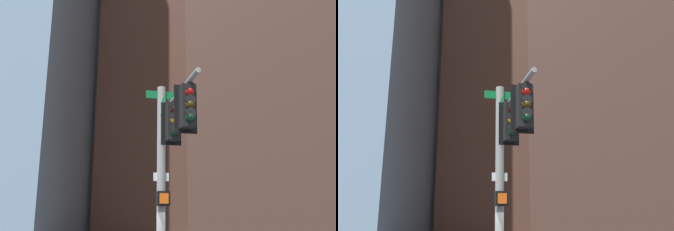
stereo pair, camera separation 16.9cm
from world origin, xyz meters
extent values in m
cylinder|color=gray|center=(0.44, -0.32, 3.11)|extent=(0.25, 0.25, 6.23)
cylinder|color=gray|center=(2.26, 0.21, 5.33)|extent=(3.67, 1.16, 0.12)
cylinder|color=gray|center=(1.09, -0.13, 4.88)|extent=(1.02, 0.37, 0.75)
cube|color=#0F6B33|center=(0.44, -0.32, 5.98)|extent=(0.29, 0.93, 0.24)
cube|color=#0F6B33|center=(0.44, -0.32, 5.68)|extent=(1.03, 0.32, 0.24)
cube|color=white|center=(0.44, -0.32, 3.50)|extent=(0.15, 0.44, 0.24)
cube|color=black|center=(1.84, 0.09, 4.77)|extent=(0.42, 0.42, 1.00)
cube|color=black|center=(1.65, 0.03, 4.77)|extent=(0.19, 0.53, 1.16)
sphere|color=#470A07|center=(2.03, 0.14, 5.07)|extent=(0.20, 0.20, 0.20)
cylinder|color=black|center=(2.10, 0.16, 5.16)|extent=(0.10, 0.23, 0.23)
sphere|color=#F29E0C|center=(2.03, 0.14, 4.77)|extent=(0.20, 0.20, 0.20)
cylinder|color=black|center=(2.10, 0.16, 4.86)|extent=(0.10, 0.23, 0.23)
sphere|color=#0A3819|center=(2.03, 0.14, 4.47)|extent=(0.20, 0.20, 0.20)
cylinder|color=black|center=(2.10, 0.16, 4.56)|extent=(0.10, 0.23, 0.23)
cube|color=black|center=(3.24, 0.49, 4.77)|extent=(0.42, 0.42, 1.00)
cube|color=black|center=(3.05, 0.44, 4.77)|extent=(0.19, 0.53, 1.16)
sphere|color=red|center=(3.43, 0.55, 5.07)|extent=(0.20, 0.20, 0.20)
cylinder|color=black|center=(3.49, 0.56, 5.16)|extent=(0.10, 0.23, 0.23)
sphere|color=#4C330A|center=(3.43, 0.55, 4.77)|extent=(0.20, 0.20, 0.20)
cylinder|color=black|center=(3.49, 0.56, 4.86)|extent=(0.10, 0.23, 0.23)
sphere|color=#0A3819|center=(3.43, 0.55, 4.47)|extent=(0.20, 0.20, 0.20)
cylinder|color=black|center=(3.49, 0.56, 4.56)|extent=(0.10, 0.23, 0.23)
cube|color=black|center=(0.70, -0.24, 2.87)|extent=(0.34, 0.42, 0.40)
cube|color=#EA5914|center=(0.83, -0.20, 2.87)|extent=(0.09, 0.25, 0.28)
cube|color=#4C3328|center=(-36.11, 7.86, 29.73)|extent=(27.01, 15.22, 59.47)
cube|color=#845B47|center=(-39.40, 20.50, 22.96)|extent=(21.95, 18.88, 45.93)
cube|color=brown|center=(-54.10, -4.77, 27.07)|extent=(18.49, 17.77, 54.15)
camera|label=1|loc=(11.88, 0.54, 2.21)|focal=42.35mm
camera|label=2|loc=(11.87, 0.71, 2.21)|focal=42.35mm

